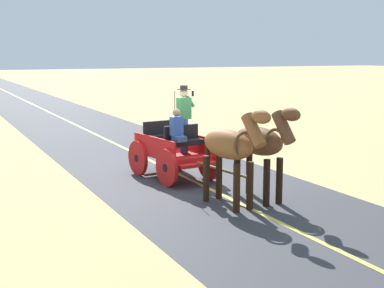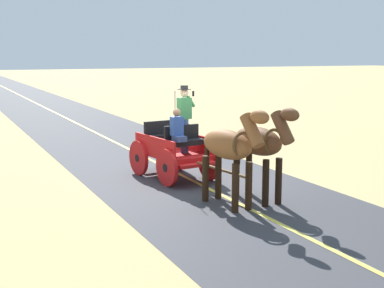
% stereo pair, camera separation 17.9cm
% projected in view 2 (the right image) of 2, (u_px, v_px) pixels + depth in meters
% --- Properties ---
extents(ground_plane, '(200.00, 200.00, 0.00)m').
position_uv_depth(ground_plane, '(189.00, 179.00, 14.63)').
color(ground_plane, tan).
extents(road_surface, '(5.40, 160.00, 0.01)m').
position_uv_depth(road_surface, '(189.00, 179.00, 14.63)').
color(road_surface, '#38383D').
rests_on(road_surface, ground).
extents(road_centre_stripe, '(0.12, 160.00, 0.00)m').
position_uv_depth(road_centre_stripe, '(189.00, 179.00, 14.63)').
color(road_centre_stripe, '#DBCC4C').
rests_on(road_centre_stripe, road_surface).
extents(horse_drawn_carriage, '(1.73, 4.51, 2.50)m').
position_uv_depth(horse_drawn_carriage, '(175.00, 148.00, 14.65)').
color(horse_drawn_carriage, red).
rests_on(horse_drawn_carriage, ground).
extents(horse_near_side, '(0.72, 2.14, 2.21)m').
position_uv_depth(horse_near_side, '(261.00, 144.00, 12.28)').
color(horse_near_side, brown).
rests_on(horse_near_side, ground).
extents(horse_off_side, '(0.79, 2.15, 2.21)m').
position_uv_depth(horse_off_side, '(230.00, 147.00, 11.82)').
color(horse_off_side, brown).
rests_on(horse_off_side, ground).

